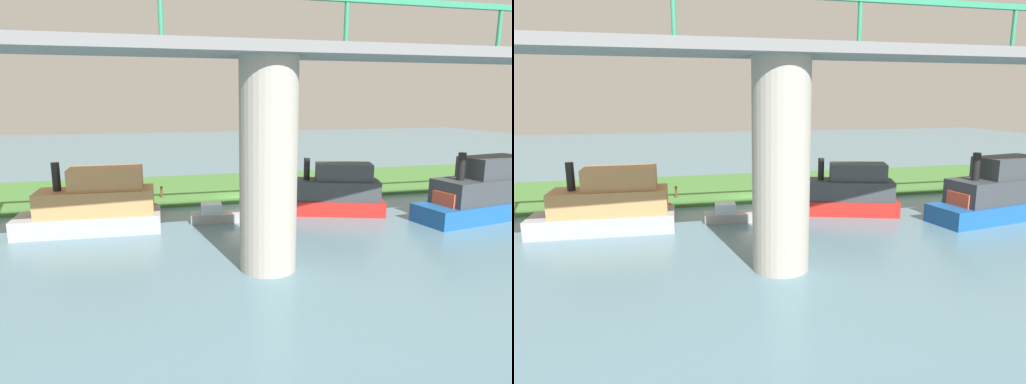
% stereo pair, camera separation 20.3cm
% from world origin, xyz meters
% --- Properties ---
extents(ground_plane, '(160.00, 160.00, 0.00)m').
position_xyz_m(ground_plane, '(0.00, 0.00, 0.00)').
color(ground_plane, slate).
extents(grassy_bank, '(80.00, 12.00, 0.50)m').
position_xyz_m(grassy_bank, '(0.00, -6.00, 0.25)').
color(grassy_bank, '#427533').
rests_on(grassy_bank, ground).
extents(bridge_pylon, '(2.83, 2.83, 10.41)m').
position_xyz_m(bridge_pylon, '(1.80, 14.21, 5.20)').
color(bridge_pylon, '#9E998E').
rests_on(bridge_pylon, ground).
extents(bridge_span, '(66.67, 4.30, 3.25)m').
position_xyz_m(bridge_span, '(1.80, 14.20, 10.90)').
color(bridge_span, slate).
rests_on(bridge_span, bridge_pylon).
extents(person_on_bank, '(0.43, 0.43, 1.39)m').
position_xyz_m(person_on_bank, '(-3.19, -1.01, 1.20)').
color(person_on_bank, '#2D334C').
rests_on(person_on_bank, grassy_bank).
extents(mooring_post, '(0.20, 0.20, 0.92)m').
position_xyz_m(mooring_post, '(6.40, -1.68, 0.96)').
color(mooring_post, brown).
rests_on(mooring_post, grassy_bank).
extents(skiff_small, '(9.07, 3.35, 4.58)m').
position_xyz_m(skiff_small, '(10.93, 5.29, 1.69)').
color(skiff_small, '#99999E').
rests_on(skiff_small, ground).
extents(motorboat_white, '(8.56, 5.12, 4.15)m').
position_xyz_m(motorboat_white, '(-5.87, 4.60, 1.54)').
color(motorboat_white, red).
rests_on(motorboat_white, ground).
extents(pontoon_yellow, '(4.03, 1.73, 1.31)m').
position_xyz_m(pontoon_yellow, '(2.88, 4.81, 0.47)').
color(pontoon_yellow, '#99999E').
rests_on(pontoon_yellow, ground).
extents(riverboat_paddlewheel, '(4.34, 2.22, 1.38)m').
position_xyz_m(riverboat_paddlewheel, '(8.98, 1.98, 0.49)').
color(riverboat_paddlewheel, red).
rests_on(riverboat_paddlewheel, ground).
extents(houseboat_blue, '(9.92, 4.80, 4.86)m').
position_xyz_m(houseboat_blue, '(-15.63, 8.58, 1.80)').
color(houseboat_blue, '#195199').
rests_on(houseboat_blue, ground).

